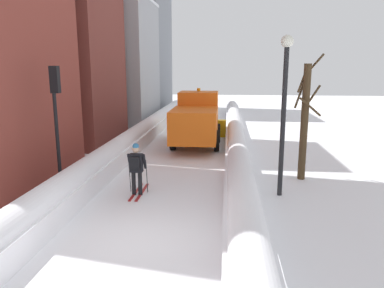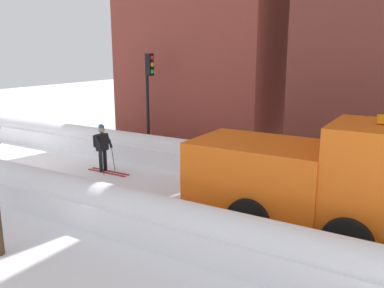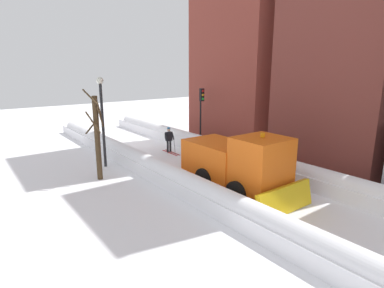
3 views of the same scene
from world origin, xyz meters
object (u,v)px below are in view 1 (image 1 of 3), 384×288
at_px(skier, 136,167).
at_px(plow_truck, 197,120).
at_px(traffic_light_pole, 56,105).
at_px(street_lamp, 284,97).
at_px(bare_tree_near, 305,120).

bearing_deg(skier, plow_truck, 80.46).
bearing_deg(traffic_light_pole, street_lamp, 2.16).
distance_m(street_lamp, bare_tree_near, 2.46).
bearing_deg(plow_truck, traffic_light_pole, -117.35).
xyz_separation_m(skier, street_lamp, (4.85, 0.47, 2.34)).
xyz_separation_m(traffic_light_pole, street_lamp, (7.58, 0.29, 0.30)).
height_order(plow_truck, skier, plow_truck).
bearing_deg(plow_truck, skier, -99.54).
distance_m(plow_truck, traffic_light_pole, 9.05).
height_order(plow_truck, traffic_light_pole, traffic_light_pole).
bearing_deg(skier, traffic_light_pole, 176.15).
distance_m(plow_truck, street_lamp, 8.59).
distance_m(skier, traffic_light_pole, 3.41).
relative_size(traffic_light_pole, bare_tree_near, 0.91).
bearing_deg(traffic_light_pole, bare_tree_near, 14.53).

